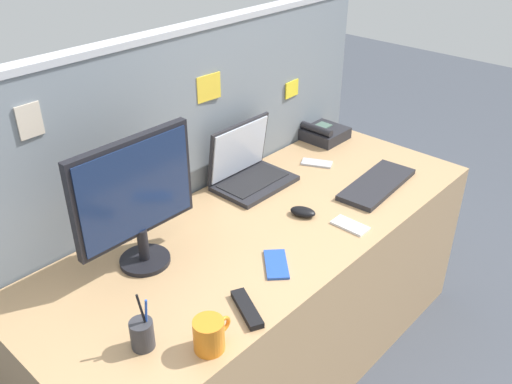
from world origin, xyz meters
TOP-DOWN VIEW (x-y plane):
  - ground_plane at (0.00, 0.00)m, footprint 10.00×10.00m
  - desk at (0.00, 0.00)m, footprint 1.90×0.75m
  - cubicle_divider at (-0.00, 0.41)m, footprint 2.05×0.08m
  - desktop_monitor at (-0.45, 0.16)m, footprint 0.44×0.17m
  - laptop at (0.19, 0.27)m, footprint 0.33×0.23m
  - desk_phone at (0.76, 0.30)m, footprint 0.19×0.19m
  - keyboard_main at (0.53, -0.16)m, footprint 0.42×0.19m
  - computer_mouse_left_hand at (0.14, -0.06)m, footprint 0.09×0.11m
  - pen_cup at (-0.69, -0.16)m, footprint 0.07×0.07m
  - cell_phone_silver_slab at (0.52, 0.16)m, footprint 0.12×0.15m
  - cell_phone_blue_case at (-0.16, -0.19)m, footprint 0.16×0.16m
  - cell_phone_white_slab at (0.20, -0.24)m, footprint 0.07×0.14m
  - tv_remote at (-0.39, -0.27)m, footprint 0.11×0.17m
  - coffee_mug at (-0.57, -0.30)m, footprint 0.13×0.09m

SIDE VIEW (x-z plane):
  - ground_plane at x=0.00m, z-range 0.00..0.00m
  - desk at x=0.00m, z-range 0.00..0.72m
  - cubicle_divider at x=0.00m, z-range 0.00..1.39m
  - cell_phone_silver_slab at x=0.52m, z-range 0.72..0.73m
  - cell_phone_blue_case at x=-0.16m, z-range 0.72..0.73m
  - cell_phone_white_slab at x=0.20m, z-range 0.72..0.73m
  - tv_remote at x=-0.39m, z-range 0.72..0.74m
  - keyboard_main at x=0.53m, z-range 0.72..0.74m
  - computer_mouse_left_hand at x=0.14m, z-range 0.72..0.75m
  - desk_phone at x=0.76m, z-range 0.71..0.80m
  - pen_cup at x=-0.69m, z-range 0.68..0.86m
  - coffee_mug at x=-0.57m, z-range 0.72..0.82m
  - laptop at x=0.19m, z-range 0.66..0.92m
  - desktop_monitor at x=-0.45m, z-range 0.75..1.21m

